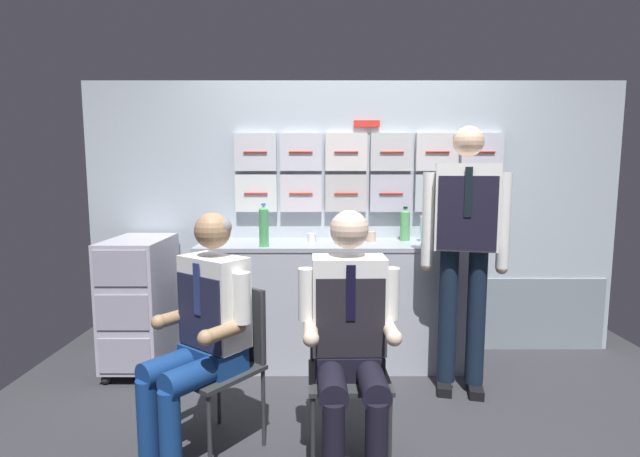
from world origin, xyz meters
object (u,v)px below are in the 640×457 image
service_trolley (140,300)px  water_bottle_short (264,226)px  crew_member_left (202,326)px  crew_member_right (350,330)px  folding_chair_left (227,348)px  crew_member_standing (465,235)px  espresso_cup_small (339,239)px  folding_chair_right (347,353)px

service_trolley → water_bottle_short: size_ratio=3.16×
crew_member_left → water_bottle_short: bearing=79.2°
service_trolley → crew_member_left: (0.73, -1.09, 0.17)m
crew_member_right → folding_chair_left: bearing=160.6°
water_bottle_short → crew_member_standing: bearing=-12.6°
water_bottle_short → espresso_cup_small: size_ratio=4.47×
folding_chair_left → crew_member_standing: bearing=22.8°
crew_member_left → folding_chair_left: bearing=52.3°
service_trolley → crew_member_left: size_ratio=0.78×
crew_member_standing → water_bottle_short: (-1.33, 0.30, 0.02)m
crew_member_standing → espresso_cup_small: (-0.79, 0.43, -0.09)m
espresso_cup_small → crew_member_right: bearing=-89.9°
folding_chair_right → crew_member_standing: (0.79, 0.66, 0.53)m
water_bottle_short → service_trolley: bearing=176.2°
crew_member_right → folding_chair_right: bearing=91.5°
crew_member_right → espresso_cup_small: size_ratio=18.52×
service_trolley → crew_member_left: 1.32m
folding_chair_right → folding_chair_left: bearing=174.2°
folding_chair_right → espresso_cup_small: (0.00, 1.10, 0.44)m
service_trolley → folding_chair_right: (1.46, -1.02, 0.00)m
water_bottle_short → espresso_cup_small: bearing=14.0°
crew_member_right → crew_member_left: bearing=172.5°
folding_chair_left → folding_chair_right: bearing=-5.8°
crew_member_right → crew_member_standing: 1.19m
crew_member_left → crew_member_standing: crew_member_standing is taller
service_trolley → water_bottle_short: 1.08m
service_trolley → crew_member_standing: 2.34m
folding_chair_right → water_bottle_short: 1.23m
water_bottle_short → crew_member_right: bearing=-64.2°
folding_chair_left → crew_member_right: 0.70m
service_trolley → crew_member_standing: size_ratio=0.56×
service_trolley → espresso_cup_small: (1.46, 0.07, 0.44)m
folding_chair_left → folding_chair_right: size_ratio=1.00×
crew_member_left → crew_member_standing: bearing=25.5°
service_trolley → water_bottle_short: bearing=-3.8°
crew_member_standing → espresso_cup_small: 0.91m
service_trolley → folding_chair_right: service_trolley is taller
crew_member_right → water_bottle_short: size_ratio=4.14×
folding_chair_left → crew_member_standing: size_ratio=0.49×
service_trolley → crew_member_standing: bearing=-9.0°
folding_chair_left → espresso_cup_small: (0.64, 1.03, 0.44)m
service_trolley → crew_member_right: bearing=-38.9°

